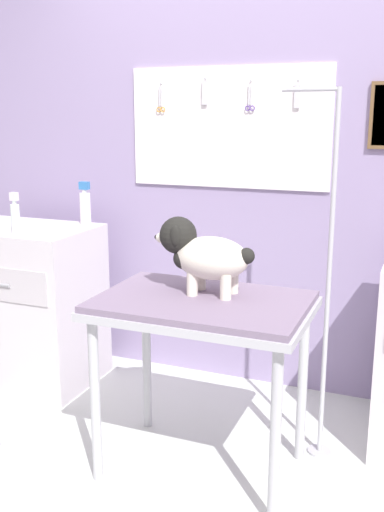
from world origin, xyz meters
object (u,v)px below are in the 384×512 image
(counter_left, at_px, (28,304))
(spray_bottle_short, at_px, (85,206))
(grooming_table, at_px, (202,318))
(dog, at_px, (202,254))
(grooming_arm, at_px, (326,294))

(counter_left, relative_size, spray_bottle_short, 3.74)
(spray_bottle_short, bearing_deg, counter_left, -141.92)
(counter_left, height_order, spray_bottle_short, spray_bottle_short)
(grooming_table, xyz_separation_m, spray_bottle_short, (-1.02, 0.73, 0.32))
(counter_left, bearing_deg, dog, -18.74)
(grooming_table, relative_size, dog, 1.98)
(grooming_table, distance_m, dog, 0.28)
(dog, distance_m, spray_bottle_short, 1.19)
(grooming_arm, distance_m, counter_left, 1.81)
(dog, bearing_deg, grooming_arm, 27.07)
(spray_bottle_short, bearing_deg, dog, -33.53)
(grooming_arm, distance_m, spray_bottle_short, 1.56)
(grooming_table, relative_size, spray_bottle_short, 3.63)
(dog, height_order, spray_bottle_short, spray_bottle_short)
(grooming_table, distance_m, counter_left, 1.43)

